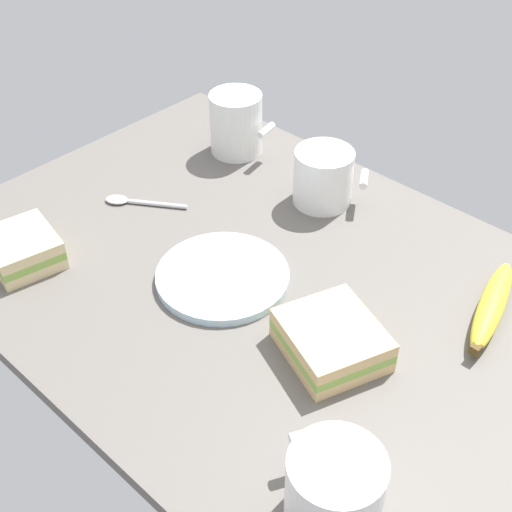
% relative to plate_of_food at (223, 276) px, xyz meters
% --- Properties ---
extents(tabletop, '(0.90, 0.64, 0.02)m').
position_rel_plate_of_food_xyz_m(tabletop, '(-0.02, -0.04, -0.02)').
color(tabletop, '#5B5651').
rests_on(tabletop, ground).
extents(plate_of_food, '(0.18, 0.18, 0.01)m').
position_rel_plate_of_food_xyz_m(plate_of_food, '(0.00, 0.00, 0.00)').
color(plate_of_food, silver).
rests_on(plate_of_food, tabletop).
extents(coffee_mug_black, '(0.11, 0.09, 0.10)m').
position_rel_plate_of_food_xyz_m(coffee_mug_black, '(0.22, -0.25, 0.05)').
color(coffee_mug_black, white).
rests_on(coffee_mug_black, tabletop).
extents(coffee_mug_milky, '(0.11, 0.10, 0.09)m').
position_rel_plate_of_food_xyz_m(coffee_mug_milky, '(0.02, -0.24, 0.04)').
color(coffee_mug_milky, white).
rests_on(coffee_mug_milky, tabletop).
extents(coffee_mug_spare, '(0.12, 0.10, 0.09)m').
position_rel_plate_of_food_xyz_m(coffee_mug_spare, '(-0.32, 0.17, 0.04)').
color(coffee_mug_spare, white).
rests_on(coffee_mug_spare, tabletop).
extents(sandwich_main, '(0.15, 0.14, 0.04)m').
position_rel_plate_of_food_xyz_m(sandwich_main, '(-0.19, 0.00, 0.02)').
color(sandwich_main, '#DBB77A').
rests_on(sandwich_main, tabletop).
extents(sandwich_side, '(0.11, 0.11, 0.04)m').
position_rel_plate_of_food_xyz_m(sandwich_side, '(0.23, 0.16, 0.02)').
color(sandwich_side, beige).
rests_on(sandwich_side, tabletop).
extents(banana, '(0.08, 0.18, 0.03)m').
position_rel_plate_of_food_xyz_m(banana, '(-0.30, -0.19, 0.01)').
color(banana, yellow).
rests_on(banana, tabletop).
extents(spoon, '(0.12, 0.08, 0.01)m').
position_rel_plate_of_food_xyz_m(spoon, '(0.23, -0.03, -0.00)').
color(spoon, silver).
rests_on(spoon, tabletop).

